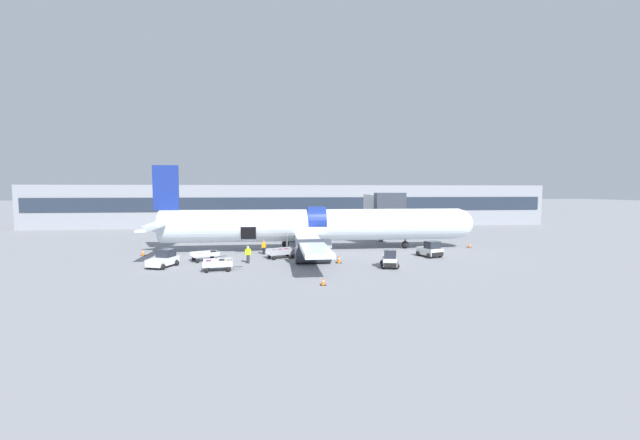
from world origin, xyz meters
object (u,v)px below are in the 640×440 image
Objects in this scene: airplane at (312,226)px; ground_crew_loader_a at (316,250)px; baggage_tug_rear at (164,259)px; ground_crew_loader_b at (304,248)px; baggage_tug_mid at (430,250)px; ground_crew_supervisor at (248,254)px; ground_crew_driver at (264,247)px; baggage_cart_loading at (282,253)px; baggage_cart_queued at (206,256)px; baggage_cart_empty at (219,265)px; ground_crew_helper at (297,247)px; baggage_tug_lead at (390,260)px.

ground_crew_loader_a is at bearing -91.65° from airplane.
ground_crew_loader_b reaches higher than baggage_tug_rear.
baggage_tug_mid is 19.53m from ground_crew_supervisor.
baggage_cart_loading is at bearing -54.25° from ground_crew_driver.
baggage_cart_queued is 2.30× the size of ground_crew_driver.
ground_crew_loader_a is (9.41, 5.62, 0.34)m from baggage_cart_empty.
ground_crew_helper is (1.76, 2.22, 0.39)m from baggage_cart_loading.
airplane is 14.81m from baggage_cart_empty.
baggage_tug_mid reaches higher than ground_crew_supervisor.
baggage_tug_rear is at bearing -173.13° from ground_crew_supervisor.
airplane is at bearing 49.09° from baggage_cart_empty.
baggage_tug_lead reaches higher than baggage_cart_loading.
ground_crew_supervisor is at bearing -161.19° from ground_crew_loader_a.
baggage_tug_rear is 14.15m from ground_crew_helper.
ground_crew_loader_a is 0.88× the size of ground_crew_loader_b.
ground_crew_supervisor is (7.81, 0.94, 0.21)m from baggage_tug_rear.
ground_crew_helper is at bearing 46.87° from baggage_cart_empty.
baggage_cart_queued is (-23.86, 0.42, -0.25)m from baggage_tug_mid.
baggage_tug_lead reaches higher than ground_crew_helper.
ground_crew_supervisor reaches higher than ground_crew_helper.
ground_crew_driver is (3.81, 8.54, 0.34)m from baggage_cart_empty.
airplane reaches higher than baggage_cart_empty.
baggage_tug_lead is 8.80m from ground_crew_loader_a.
baggage_tug_rear is at bearing -174.89° from baggage_tug_mid.
baggage_tug_mid reaches higher than ground_crew_driver.
baggage_tug_lead is 15.74m from baggage_cart_empty.
baggage_cart_empty is (-21.87, -4.73, -0.25)m from baggage_tug_mid.
ground_crew_loader_a is at bearing 30.85° from baggage_cart_empty.
ground_crew_helper is (-1.88, 2.41, 0.07)m from ground_crew_loader_a.
ground_crew_loader_b is (-1.32, -4.36, -1.99)m from airplane.
baggage_cart_queued is at bearing -177.62° from ground_crew_loader_a.
ground_crew_supervisor is at bearing 164.36° from baggage_tug_lead.
baggage_tug_mid reaches higher than baggage_tug_lead.
ground_crew_supervisor is (-19.47, -1.50, 0.18)m from baggage_tug_mid.
baggage_cart_loading is 2.66m from ground_crew_loader_b.
baggage_tug_rear reaches higher than baggage_cart_queued.
baggage_tug_mid is at bearing -8.14° from ground_crew_loader_b.
baggage_cart_empty reaches higher than baggage_cart_queued.
ground_crew_loader_a is at bearing 175.92° from baggage_tug_mid.
baggage_tug_lead is 0.73× the size of baggage_cart_loading.
ground_crew_supervisor is (-7.01, -2.39, 0.09)m from ground_crew_loader_a.
baggage_cart_queued is 2.07× the size of ground_crew_supervisor.
baggage_tug_lead is 1.66× the size of ground_crew_helper.
baggage_cart_empty is 10.62m from ground_crew_loader_b.
baggage_tug_lead is 11.84m from ground_crew_helper.
baggage_cart_queued is 4.81m from ground_crew_supervisor.
baggage_cart_queued is at bearing 111.13° from baggage_cart_empty.
baggage_cart_queued is 11.41m from ground_crew_loader_a.
baggage_cart_empty is 10.97m from ground_crew_loader_a.
airplane is at bearing 53.99° from baggage_cart_loading.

